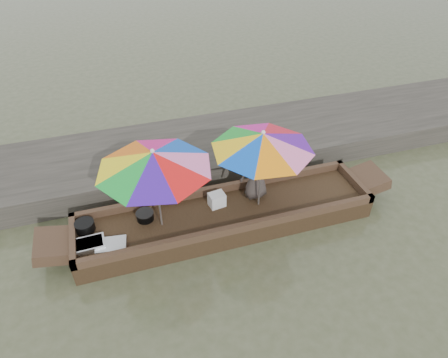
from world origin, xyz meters
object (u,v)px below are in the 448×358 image
object	(u,v)px
umbrella_stern	(261,170)
cooking_pot	(85,226)
vendor	(256,170)
tray_scallop	(111,245)
charcoal_grill	(145,216)
tray_crayfish	(90,244)
boat_hull	(226,218)
umbrella_bow	(157,190)
supply_bag	(217,200)

from	to	relation	value
umbrella_stern	cooking_pot	bearing A→B (deg)	175.15
vendor	tray_scallop	bearing A→B (deg)	1.94
charcoal_grill	cooking_pot	bearing A→B (deg)	177.78
umbrella_stern	tray_scallop	bearing A→B (deg)	-174.63
tray_crayfish	vendor	distance (m)	3.08
cooking_pot	vendor	world-z (taller)	vendor
boat_hull	charcoal_grill	distance (m)	1.44
charcoal_grill	vendor	xyz separation A→B (m)	(2.05, 0.04, 0.51)
umbrella_bow	tray_crayfish	bearing A→B (deg)	-173.02
boat_hull	tray_crayfish	size ratio (longest dim) A/B	11.00
tray_crayfish	umbrella_bow	xyz separation A→B (m)	(1.21, 0.15, 0.73)
tray_scallop	vendor	bearing A→B (deg)	10.66
charcoal_grill	supply_bag	xyz separation A→B (m)	(1.30, -0.02, 0.06)
boat_hull	vendor	distance (m)	1.03
supply_bag	tray_scallop	bearing A→B (deg)	-166.91
charcoal_grill	umbrella_bow	size ratio (longest dim) A/B	0.16
umbrella_bow	tray_scallop	bearing A→B (deg)	-164.10
tray_crayfish	charcoal_grill	world-z (taller)	charcoal_grill
tray_scallop	vendor	size ratio (longest dim) A/B	0.41
supply_bag	umbrella_stern	distance (m)	1.00
tray_scallop	umbrella_stern	distance (m)	2.77
supply_bag	umbrella_bow	size ratio (longest dim) A/B	0.15
boat_hull	supply_bag	distance (m)	0.38
umbrella_bow	umbrella_stern	world-z (taller)	same
boat_hull	supply_bag	size ratio (longest dim) A/B	18.98
boat_hull	cooking_pot	world-z (taller)	cooking_pot
boat_hull	charcoal_grill	world-z (taller)	charcoal_grill
tray_scallop	vendor	xyz separation A→B (m)	(2.68, 0.50, 0.55)
supply_bag	charcoal_grill	bearing A→B (deg)	179.06
cooking_pot	charcoal_grill	xyz separation A→B (m)	(1.01, -0.04, -0.02)
boat_hull	charcoal_grill	bearing A→B (deg)	171.14
cooking_pot	umbrella_bow	xyz separation A→B (m)	(1.26, -0.26, 0.69)
vendor	umbrella_bow	world-z (taller)	umbrella_bow
tray_scallop	umbrella_stern	xyz separation A→B (m)	(2.65, 0.25, 0.74)
boat_hull	tray_crayfish	world-z (taller)	tray_crayfish
charcoal_grill	vendor	bearing A→B (deg)	1.02
vendor	umbrella_bow	distance (m)	1.83
tray_crayfish	umbrella_bow	size ratio (longest dim) A/B	0.26
boat_hull	supply_bag	world-z (taller)	supply_bag
cooking_pot	vendor	bearing A→B (deg)	-0.04
boat_hull	umbrella_stern	world-z (taller)	umbrella_stern
tray_crayfish	vendor	size ratio (longest dim) A/B	0.41
tray_scallop	charcoal_grill	bearing A→B (deg)	36.79
vendor	umbrella_stern	bearing A→B (deg)	75.52
boat_hull	tray_scallop	xyz separation A→B (m)	(-2.03, -0.25, 0.21)
tray_scallop	charcoal_grill	distance (m)	0.78
charcoal_grill	umbrella_bow	world-z (taller)	umbrella_bow
umbrella_bow	cooking_pot	bearing A→B (deg)	168.41
vendor	umbrella_stern	world-z (taller)	umbrella_stern
tray_crayfish	supply_bag	size ratio (longest dim) A/B	1.73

